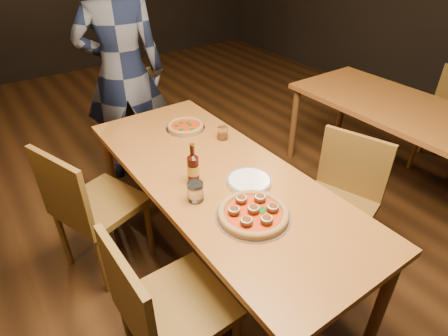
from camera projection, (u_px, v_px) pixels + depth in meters
ground at (220, 265)px, 2.55m from camera, size 9.00×9.00×0.00m
table_main at (219, 184)px, 2.17m from camera, size 0.80×2.00×0.75m
table_right at (417, 121)px, 2.85m from camera, size 0.80×2.00×0.75m
chair_main_nw at (178, 305)px, 1.72m from camera, size 0.46×0.46×0.97m
chair_main_sw at (100, 203)px, 2.33m from camera, size 0.58×0.58×0.97m
chair_main_e at (336, 207)px, 2.33m from camera, size 0.55×0.55×0.93m
chair_end at (145, 128)px, 3.19m from camera, size 0.46×0.46×0.95m
pizza_meatball at (253, 213)px, 1.81m from camera, size 0.37×0.37×0.07m
pizza_margherita at (185, 126)px, 2.59m from camera, size 0.27×0.27×0.04m
plate_stack at (249, 181)px, 2.06m from camera, size 0.24×0.24×0.02m
beer_bottle at (193, 169)px, 2.03m from camera, size 0.06×0.06×0.23m
water_glass at (195, 192)px, 1.91m from camera, size 0.08×0.08×0.10m
amber_glass at (223, 133)px, 2.45m from camera, size 0.07×0.07×0.09m
diner at (123, 74)px, 2.97m from camera, size 0.79×0.66×1.87m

